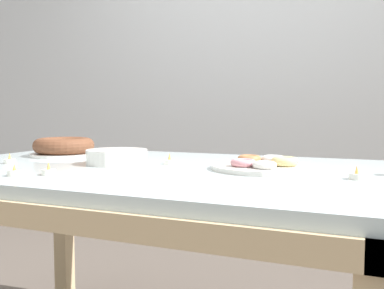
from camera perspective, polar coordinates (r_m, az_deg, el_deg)
The scene contains 10 objects.
wall_back at distance 3.05m, azimuth 9.60°, elevation 11.18°, with size 8.00×0.10×2.60m, color silver.
dining_table at distance 1.45m, azimuth -6.13°, elevation -6.36°, with size 1.53×0.98×0.76m.
cake_chocolate_round at distance 1.81m, azimuth -16.71°, elevation -0.35°, with size 0.27×0.27×0.07m.
pastry_platter at distance 1.35m, azimuth 9.57°, elevation -2.74°, with size 0.33×0.33×0.04m.
plate_stack at distance 1.50m, azimuth -9.93°, elevation -1.61°, with size 0.21×0.21×0.05m.
tealight_left_edge at distance 1.61m, azimuth -23.13°, elevation -2.00°, with size 0.04×0.04×0.04m.
tealight_right_edge at distance 1.30m, azimuth -22.59°, elevation -3.45°, with size 0.04×0.04×0.04m.
tealight_near_cakes at distance 1.28m, azimuth -18.56°, elevation -3.42°, with size 0.04×0.04×0.04m.
tealight_centre at distance 1.47m, azimuth -3.01°, elevation -2.25°, with size 0.04×0.04×0.04m.
tealight_near_front at distance 1.22m, azimuth 21.09°, elevation -3.90°, with size 0.04×0.04×0.04m.
Camera 1 is at (0.69, -1.25, 0.94)m, focal length 40.00 mm.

